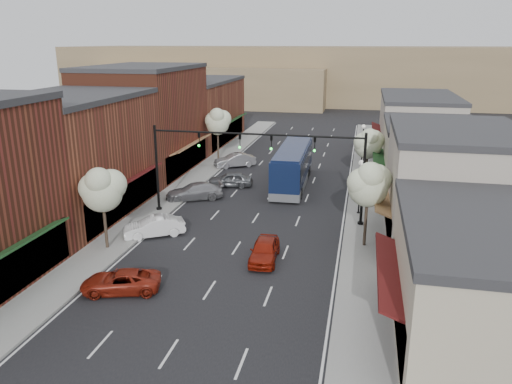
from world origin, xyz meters
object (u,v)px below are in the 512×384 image
Objects in this scene: parked_car_d at (230,179)px; parked_car_b at (154,227)px; tree_left_near at (102,188)px; red_hatchback at (265,250)px; parked_car_e at (235,160)px; lamp_post_near at (361,178)px; signal_mast_right at (331,164)px; tree_left_far at (218,121)px; lamp_post_far at (363,137)px; coach_bus at (293,166)px; signal_mast_left at (185,157)px; parked_car_c at (195,191)px; parked_car_a at (121,281)px; tree_right_near at (369,183)px; tree_right_far at (369,143)px.

parked_car_b is at bearing -18.13° from parked_car_d.
parked_car_b is (2.05, 2.92, -3.52)m from tree_left_near.
red_hatchback is 24.48m from parked_car_e.
parked_car_d is 7.70m from parked_car_e.
lamp_post_near is at bearing 12.40° from parked_car_e.
signal_mast_right reaches higher than parked_car_d.
lamp_post_far is (16.05, 2.06, -1.60)m from tree_left_far.
lamp_post_near is 9.73m from coach_bus.
lamp_post_near is (13.42, 2.50, -1.62)m from signal_mast_left.
coach_bus is 2.47× the size of parked_car_c.
tree_left_far is 1.42× the size of parked_car_a.
tree_left_near is (-16.60, -4.00, -0.23)m from tree_right_near.
tree_left_near is 1.28× the size of parked_car_e.
signal_mast_left is 1.66× the size of parked_car_c.
coach_bus is at bearing 130.98° from lamp_post_near.
tree_right_near is at bearing -52.96° from tree_left_far.
signal_mast_right is 1.85× the size of lamp_post_far.
coach_bus is at bearing 97.25° from parked_car_d.
tree_right_near is at bearing 13.55° from tree_left_near.
tree_right_near is at bearing 62.65° from parked_car_b.
lamp_post_far is at bearing 7.30° from tree_left_far.
coach_bus is 2.86× the size of parked_car_b.
signal_mast_left reaches higher than lamp_post_near.
tree_left_near is 19.25m from lamp_post_near.
coach_bus reaches higher than parked_car_a.
tree_right_far is at bearing -86.12° from lamp_post_far.
coach_bus is at bearing 116.43° from tree_right_near.
parked_car_b is (-0.58, -5.14, -3.92)m from signal_mast_left.
signal_mast_right is 17.20m from parked_car_a.
lamp_post_near is 18.99m from parked_car_e.
tree_right_near is at bearing -56.09° from signal_mast_right.
lamp_post_near is (16.05, -15.44, -1.60)m from tree_left_far.
parked_car_c is at bearing -130.48° from lamp_post_far.
tree_right_near is 0.97× the size of tree_left_far.
tree_right_far is 8.13m from lamp_post_far.
tree_left_near reaches higher than coach_bus.
lamp_post_near reaches higher than parked_car_e.
tree_right_near reaches higher than parked_car_d.
lamp_post_near is at bearing 55.47° from parked_car_d.
parked_car_b is at bearing -84.92° from tree_left_far.
parked_car_e is (0.49, 20.79, 0.03)m from parked_car_b.
lamp_post_far is (0.00, 17.50, 0.00)m from lamp_post_near.
red_hatchback is 8.74m from parked_car_b.
parked_car_e is at bearing 152.58° from parked_car_c.
parked_car_a is at bearing -143.78° from red_hatchback.
signal_mast_left reaches higher than parked_car_b.
parked_car_e is (-11.34, 15.65, -3.89)m from signal_mast_right.
lamp_post_far is 12.06m from coach_bus.
red_hatchback is (10.46, 0.54, -3.52)m from tree_left_near.
tree_right_near is 17.86m from parked_car_d.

